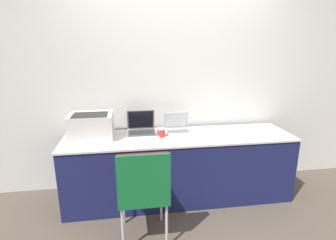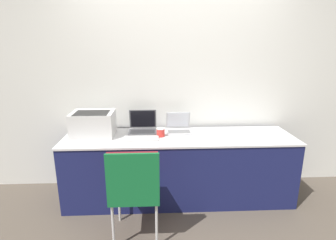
% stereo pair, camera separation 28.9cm
% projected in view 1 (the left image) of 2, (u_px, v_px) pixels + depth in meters
% --- Properties ---
extents(ground_plane, '(14.00, 14.00, 0.00)m').
position_uv_depth(ground_plane, '(184.00, 212.00, 2.83)').
color(ground_plane, brown).
extents(wall_back, '(8.00, 0.05, 2.60)m').
position_uv_depth(wall_back, '(173.00, 83.00, 3.18)').
color(wall_back, silver).
rests_on(wall_back, ground_plane).
extents(table, '(2.56, 0.66, 0.76)m').
position_uv_depth(table, '(179.00, 167.00, 3.03)').
color(table, '#191E51').
rests_on(table, ground_plane).
extents(printer, '(0.46, 0.37, 0.27)m').
position_uv_depth(printer, '(91.00, 125.00, 2.83)').
color(printer, silver).
rests_on(printer, table).
extents(laptop_left, '(0.32, 0.29, 0.25)m').
position_uv_depth(laptop_left, '(141.00, 128.00, 3.03)').
color(laptop_left, '#4C4C51').
rests_on(laptop_left, table).
extents(laptop_right, '(0.28, 0.30, 0.22)m').
position_uv_depth(laptop_right, '(177.00, 127.00, 3.08)').
color(laptop_right, '#B7B7BC').
rests_on(laptop_right, table).
extents(external_keyboard, '(0.37, 0.16, 0.02)m').
position_uv_depth(external_keyboard, '(143.00, 140.00, 2.78)').
color(external_keyboard, silver).
rests_on(external_keyboard, table).
extents(coffee_cup, '(0.09, 0.09, 0.10)m').
position_uv_depth(coffee_cup, '(161.00, 132.00, 2.89)').
color(coffee_cup, red).
rests_on(coffee_cup, table).
extents(chair, '(0.43, 0.44, 0.91)m').
position_uv_depth(chair, '(143.00, 187.00, 2.22)').
color(chair, maroon).
rests_on(chair, ground_plane).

